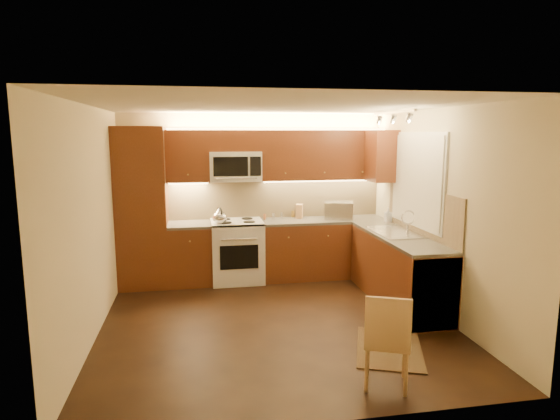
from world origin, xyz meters
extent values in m
cube|color=black|center=(0.00, 0.00, 0.00)|extent=(4.00, 4.00, 0.01)
cube|color=beige|center=(0.00, 0.00, 2.50)|extent=(4.00, 4.00, 0.01)
cube|color=beige|center=(0.00, 2.00, 1.25)|extent=(4.00, 0.01, 2.50)
cube|color=beige|center=(0.00, -2.00, 1.25)|extent=(4.00, 0.01, 2.50)
cube|color=beige|center=(-2.00, 0.00, 1.25)|extent=(0.01, 4.00, 2.50)
cube|color=beige|center=(2.00, 0.00, 1.25)|extent=(0.01, 4.00, 2.50)
cube|color=#4C2510|center=(-1.65, 1.70, 1.15)|extent=(0.70, 0.60, 2.30)
cube|color=#4C2510|center=(-0.99, 1.70, 0.43)|extent=(0.62, 0.60, 0.86)
cube|color=#393634|center=(-0.99, 1.70, 0.88)|extent=(0.62, 0.60, 0.04)
cube|color=#4C2510|center=(1.04, 1.70, 0.43)|extent=(1.92, 0.60, 0.86)
cube|color=#393634|center=(1.04, 1.70, 0.88)|extent=(1.92, 0.60, 0.04)
cube|color=#4C2510|center=(1.70, 0.40, 0.43)|extent=(0.60, 2.00, 0.86)
cube|color=#393634|center=(1.70, 0.40, 0.88)|extent=(0.60, 2.00, 0.04)
cube|color=silver|center=(1.70, -0.30, 0.43)|extent=(0.58, 0.60, 0.84)
cube|color=tan|center=(0.35, 1.99, 1.20)|extent=(3.30, 0.02, 0.60)
cube|color=tan|center=(1.99, 0.40, 1.20)|extent=(0.02, 2.00, 0.60)
cube|color=#4C2510|center=(-0.99, 1.82, 1.88)|extent=(0.62, 0.35, 0.75)
cube|color=#4C2510|center=(1.04, 1.82, 1.88)|extent=(1.92, 0.35, 0.75)
cube|color=#4C2510|center=(-0.30, 1.82, 2.09)|extent=(0.76, 0.35, 0.31)
cube|color=#4C2510|center=(1.82, 1.40, 1.88)|extent=(0.35, 0.50, 0.75)
cube|color=silver|center=(1.99, 0.55, 1.60)|extent=(0.03, 1.44, 1.24)
cube|color=silver|center=(1.97, 0.55, 1.60)|extent=(0.02, 1.36, 1.16)
cube|color=silver|center=(1.55, 0.40, 2.46)|extent=(0.04, 1.20, 0.03)
cube|color=silver|center=(1.28, 1.71, 1.03)|extent=(0.51, 0.45, 0.26)
cube|color=#AC8C4D|center=(0.69, 1.86, 1.01)|extent=(0.14, 0.18, 0.22)
cylinder|color=silver|center=(0.28, 1.82, 0.95)|extent=(0.04, 0.04, 0.10)
cylinder|color=olive|center=(0.61, 1.94, 0.95)|extent=(0.06, 0.06, 0.10)
cylinder|color=silver|center=(0.42, 1.87, 0.95)|extent=(0.04, 0.04, 0.10)
cylinder|color=#A66131|center=(0.14, 1.83, 0.94)|extent=(0.05, 0.05, 0.09)
imported|color=silver|center=(1.93, 1.32, 1.00)|extent=(0.09, 0.10, 0.21)
cube|color=black|center=(1.03, -0.90, 0.01)|extent=(0.95, 1.14, 0.01)
camera|label=1|loc=(-0.89, -5.19, 2.20)|focal=30.18mm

